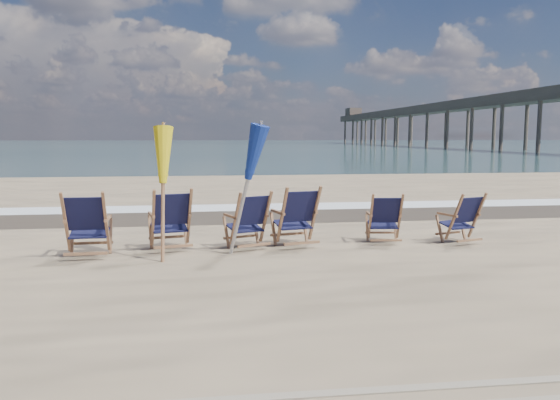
% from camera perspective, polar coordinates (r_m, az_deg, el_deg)
% --- Properties ---
extents(ocean, '(400.00, 400.00, 0.00)m').
position_cam_1_polar(ocean, '(133.89, -7.18, 5.84)').
color(ocean, '#345256').
rests_on(ocean, ground).
extents(surf_foam, '(200.00, 1.40, 0.01)m').
position_cam_1_polar(surf_foam, '(14.33, -3.23, -0.75)').
color(surf_foam, silver).
rests_on(surf_foam, ground).
extents(wet_sand_strip, '(200.00, 2.60, 0.00)m').
position_cam_1_polar(wet_sand_strip, '(12.85, -2.72, -1.61)').
color(wet_sand_strip, '#42362A').
rests_on(wet_sand_strip, ground).
extents(beach_chair_0, '(0.69, 0.77, 1.05)m').
position_cam_1_polar(beach_chair_0, '(8.69, -17.71, -2.44)').
color(beach_chair_0, black).
rests_on(beach_chair_0, ground).
extents(beach_chair_1, '(0.81, 0.88, 1.04)m').
position_cam_1_polar(beach_chair_1, '(8.99, -9.43, -1.95)').
color(beach_chair_1, black).
rests_on(beach_chair_1, ground).
extents(beach_chair_2, '(0.84, 0.88, 0.98)m').
position_cam_1_polar(beach_chair_2, '(9.03, -1.48, -2.01)').
color(beach_chair_2, black).
rests_on(beach_chair_2, ground).
extents(beach_chair_3, '(0.83, 0.89, 1.05)m').
position_cam_1_polar(beach_chair_3, '(9.16, 3.68, -1.66)').
color(beach_chair_3, black).
rests_on(beach_chair_3, ground).
extents(beach_chair_4, '(0.65, 0.71, 0.90)m').
position_cam_1_polar(beach_chair_4, '(9.59, 12.43, -1.91)').
color(beach_chair_4, black).
rests_on(beach_chair_4, ground).
extents(beach_chair_5, '(0.74, 0.79, 0.90)m').
position_cam_1_polar(beach_chair_5, '(10.05, 19.91, -1.74)').
color(beach_chair_5, black).
rests_on(beach_chair_5, ground).
extents(umbrella_yellow, '(0.30, 0.30, 2.00)m').
position_cam_1_polar(umbrella_yellow, '(8.28, -12.24, 3.98)').
color(umbrella_yellow, '#8F6040').
rests_on(umbrella_yellow, ground).
extents(umbrella_blue, '(0.30, 0.30, 2.07)m').
position_cam_1_polar(umbrella_blue, '(8.43, -3.83, 4.59)').
color(umbrella_blue, '#A5A5AD').
rests_on(umbrella_blue, ground).
extents(fishing_pier, '(4.40, 140.00, 9.30)m').
position_cam_1_polar(fishing_pier, '(88.96, 18.65, 8.14)').
color(fishing_pier, brown).
rests_on(fishing_pier, ground).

